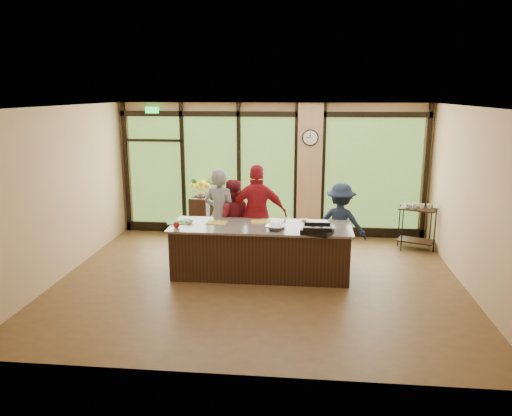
% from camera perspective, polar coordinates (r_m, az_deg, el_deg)
% --- Properties ---
extents(floor, '(7.00, 7.00, 0.00)m').
position_cam_1_polar(floor, '(8.84, 0.35, -8.30)').
color(floor, '#52381D').
rests_on(floor, ground).
extents(ceiling, '(7.00, 7.00, 0.00)m').
position_cam_1_polar(ceiling, '(8.23, 0.38, 11.53)').
color(ceiling, silver).
rests_on(ceiling, back_wall).
extents(back_wall, '(7.00, 0.00, 7.00)m').
position_cam_1_polar(back_wall, '(11.35, 1.82, 4.37)').
color(back_wall, tan).
rests_on(back_wall, floor).
extents(left_wall, '(0.00, 6.00, 6.00)m').
position_cam_1_polar(left_wall, '(9.41, -21.38, 1.62)').
color(left_wall, tan).
rests_on(left_wall, floor).
extents(right_wall, '(0.00, 6.00, 6.00)m').
position_cam_1_polar(right_wall, '(8.80, 23.69, 0.67)').
color(right_wall, tan).
rests_on(right_wall, floor).
extents(window_wall, '(6.90, 0.12, 3.00)m').
position_cam_1_polar(window_wall, '(11.31, 2.63, 3.79)').
color(window_wall, tan).
rests_on(window_wall, floor).
extents(island_base, '(3.10, 1.00, 0.88)m').
position_cam_1_polar(island_base, '(8.97, 0.54, -4.98)').
color(island_base, black).
rests_on(island_base, floor).
extents(countertop, '(3.20, 1.10, 0.04)m').
position_cam_1_polar(countertop, '(8.84, 0.55, -2.15)').
color(countertop, slate).
rests_on(countertop, island_base).
extents(wall_clock, '(0.36, 0.04, 0.36)m').
position_cam_1_polar(wall_clock, '(11.10, 6.23, 8.00)').
color(wall_clock, black).
rests_on(wall_clock, window_wall).
extents(cook_left, '(0.77, 0.62, 1.83)m').
position_cam_1_polar(cook_left, '(9.59, -4.11, -0.85)').
color(cook_left, gray).
rests_on(cook_left, floor).
extents(cook_midleft, '(0.89, 0.75, 1.61)m').
position_cam_1_polar(cook_midleft, '(9.68, -2.80, -1.41)').
color(cook_midleft, maroon).
rests_on(cook_midleft, floor).
extents(cook_midright, '(1.14, 0.53, 1.90)m').
position_cam_1_polar(cook_midright, '(9.51, 0.19, -0.73)').
color(cook_midright, maroon).
rests_on(cook_midright, floor).
extents(cook_right, '(1.11, 0.81, 1.55)m').
position_cam_1_polar(cook_right, '(9.67, 9.60, -1.75)').
color(cook_right, '#1B253D').
rests_on(cook_right, floor).
extents(roasting_pan, '(0.58, 0.52, 0.08)m').
position_cam_1_polar(roasting_pan, '(8.37, 7.01, -2.69)').
color(roasting_pan, black).
rests_on(roasting_pan, countertop).
extents(mixing_bowl, '(0.43, 0.43, 0.08)m').
position_cam_1_polar(mixing_bowl, '(8.57, 2.25, -2.23)').
color(mixing_bowl, silver).
rests_on(mixing_bowl, countertop).
extents(cutting_board_left, '(0.51, 0.43, 0.01)m').
position_cam_1_polar(cutting_board_left, '(9.16, -8.80, -1.60)').
color(cutting_board_left, '#3C8E33').
rests_on(cutting_board_left, countertop).
extents(cutting_board_center, '(0.37, 0.29, 0.01)m').
position_cam_1_polar(cutting_board_center, '(9.05, -4.51, -1.67)').
color(cutting_board_center, gold).
rests_on(cutting_board_center, countertop).
extents(cutting_board_right, '(0.41, 0.33, 0.01)m').
position_cam_1_polar(cutting_board_right, '(9.09, 0.59, -1.56)').
color(cutting_board_right, gold).
rests_on(cutting_board_right, countertop).
extents(prep_bowl_near, '(0.18, 0.18, 0.04)m').
position_cam_1_polar(prep_bowl_near, '(9.11, -7.65, -1.54)').
color(prep_bowl_near, white).
rests_on(prep_bowl_near, countertop).
extents(prep_bowl_mid, '(0.14, 0.14, 0.04)m').
position_cam_1_polar(prep_bowl_mid, '(8.68, 3.00, -2.20)').
color(prep_bowl_mid, white).
rests_on(prep_bowl_mid, countertop).
extents(prep_bowl_far, '(0.15, 0.15, 0.03)m').
position_cam_1_polar(prep_bowl_far, '(9.21, 5.51, -1.36)').
color(prep_bowl_far, white).
rests_on(prep_bowl_far, countertop).
extents(red_ramekin, '(0.12, 0.12, 0.09)m').
position_cam_1_polar(red_ramekin, '(8.79, -9.08, -1.98)').
color(red_ramekin, '#A31010').
rests_on(red_ramekin, countertop).
extents(flower_stand, '(0.54, 0.54, 0.88)m').
position_cam_1_polar(flower_stand, '(11.54, -6.21, -0.94)').
color(flower_stand, black).
rests_on(flower_stand, floor).
extents(flower_vase, '(0.27, 0.27, 0.25)m').
position_cam_1_polar(flower_vase, '(11.42, -6.27, 1.80)').
color(flower_vase, '#947451').
rests_on(flower_vase, flower_stand).
extents(bar_cart, '(0.82, 0.65, 0.98)m').
position_cam_1_polar(bar_cart, '(10.91, 17.92, -1.54)').
color(bar_cart, black).
rests_on(bar_cart, floor).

